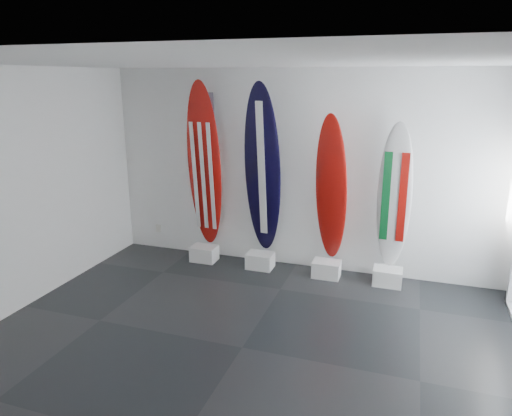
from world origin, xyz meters
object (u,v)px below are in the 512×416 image
(surfboard_usa, at_px, (204,166))
(surfboard_swiss, at_px, (331,189))
(surfboard_italy, at_px, (394,197))
(surfboard_navy, at_px, (262,170))

(surfboard_usa, xyz_separation_m, surfboard_swiss, (1.98, 0.00, -0.22))
(surfboard_usa, bearing_deg, surfboard_italy, 6.14)
(surfboard_usa, height_order, surfboard_italy, surfboard_usa)
(surfboard_usa, distance_m, surfboard_swiss, 2.00)
(surfboard_navy, xyz_separation_m, surfboard_swiss, (1.04, 0.00, -0.21))
(surfboard_italy, bearing_deg, surfboard_swiss, -175.52)
(surfboard_usa, relative_size, surfboard_navy, 1.00)
(surfboard_navy, xyz_separation_m, surfboard_italy, (1.91, 0.00, -0.26))
(surfboard_swiss, xyz_separation_m, surfboard_italy, (0.88, 0.00, -0.05))
(surfboard_usa, distance_m, surfboard_navy, 0.95)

